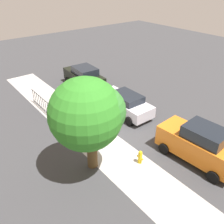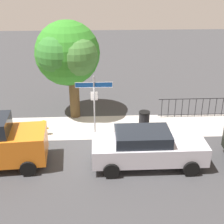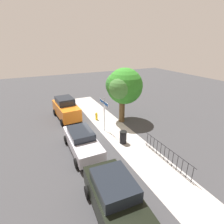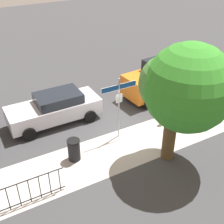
{
  "view_description": "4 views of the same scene",
  "coord_description": "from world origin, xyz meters",
  "px_view_note": "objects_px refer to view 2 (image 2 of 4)",
  "views": [
    {
      "loc": [
        -8.99,
        7.81,
        8.84
      ],
      "look_at": [
        1.17,
        -0.13,
        1.34
      ],
      "focal_mm": 38.59,
      "sensor_mm": 36.0,
      "label": 1
    },
    {
      "loc": [
        0.41,
        -13.16,
        7.34
      ],
      "look_at": [
        1.11,
        0.54,
        1.17
      ],
      "focal_mm": 50.61,
      "sensor_mm": 36.0,
      "label": 2
    },
    {
      "loc": [
        12.9,
        -4.91,
        7.27
      ],
      "look_at": [
        0.88,
        0.84,
        1.91
      ],
      "focal_mm": 28.1,
      "sensor_mm": 36.0,
      "label": 3
    },
    {
      "loc": [
        6.07,
        10.14,
        8.37
      ],
      "look_at": [
        0.5,
        0.19,
        1.3
      ],
      "focal_mm": 47.48,
      "sensor_mm": 36.0,
      "label": 4
    }
  ],
  "objects_px": {
    "car_silver": "(147,147)",
    "trash_bin": "(144,121)",
    "street_sign": "(94,95)",
    "fire_hydrant": "(44,128)",
    "shade_tree": "(67,54)"
  },
  "relations": [
    {
      "from": "street_sign",
      "to": "fire_hydrant",
      "type": "relative_size",
      "value": 3.87
    },
    {
      "from": "shade_tree",
      "to": "trash_bin",
      "type": "height_order",
      "value": "shade_tree"
    },
    {
      "from": "car_silver",
      "to": "trash_bin",
      "type": "relative_size",
      "value": 4.66
    },
    {
      "from": "street_sign",
      "to": "trash_bin",
      "type": "xyz_separation_m",
      "value": [
        2.45,
        0.5,
        -1.6
      ]
    },
    {
      "from": "car_silver",
      "to": "trash_bin",
      "type": "height_order",
      "value": "car_silver"
    },
    {
      "from": "street_sign",
      "to": "car_silver",
      "type": "distance_m",
      "value": 3.61
    },
    {
      "from": "fire_hydrant",
      "to": "shade_tree",
      "type": "bearing_deg",
      "value": 63.63
    },
    {
      "from": "street_sign",
      "to": "fire_hydrant",
      "type": "distance_m",
      "value": 3.0
    },
    {
      "from": "shade_tree",
      "to": "fire_hydrant",
      "type": "xyz_separation_m",
      "value": [
        -1.13,
        -2.27,
        -3.04
      ]
    },
    {
      "from": "car_silver",
      "to": "shade_tree",
      "type": "bearing_deg",
      "value": 124.35
    },
    {
      "from": "car_silver",
      "to": "trash_bin",
      "type": "distance_m",
      "value": 3.15
    },
    {
      "from": "car_silver",
      "to": "street_sign",
      "type": "bearing_deg",
      "value": 129.19
    },
    {
      "from": "fire_hydrant",
      "to": "trash_bin",
      "type": "xyz_separation_m",
      "value": [
        4.91,
        0.3,
        0.11
      ]
    },
    {
      "from": "street_sign",
      "to": "shade_tree",
      "type": "bearing_deg",
      "value": 118.41
    },
    {
      "from": "shade_tree",
      "to": "trash_bin",
      "type": "relative_size",
      "value": 5.22
    }
  ]
}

